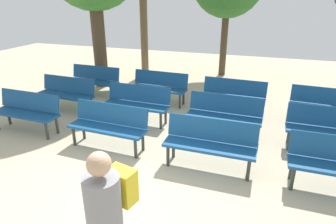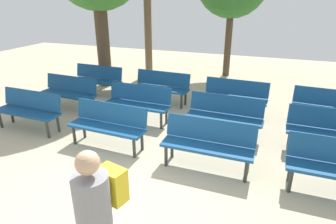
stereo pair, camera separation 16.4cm
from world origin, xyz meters
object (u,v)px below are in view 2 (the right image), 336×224
Objects in this scene: bench_r1_c1 at (138,101)px; bench_r2_c3 at (330,106)px; bench_r1_c0 at (69,91)px; bench_r2_c0 at (97,78)px; bench_r2_c1 at (161,85)px; bench_r2_c2 at (235,95)px; bench_r1_c3 at (332,129)px; bench_r0_c1 at (108,123)px; bench_r1_c2 at (225,113)px; visitor_with_backpack at (97,215)px; bench_r0_c0 at (29,108)px; bench_r0_c2 at (208,142)px.

bench_r1_c1 is 0.99× the size of bench_r2_c3.
bench_r1_c0 is 2.08m from bench_r1_c1.
bench_r2_c0 and bench_r2_c1 have the same top height.
bench_r2_c2 is at bearing -0.47° from bench_r2_c0.
bench_r1_c0 is at bearing -145.60° from bench_r2_c1.
bench_r2_c2 is (-2.00, 1.40, 0.00)m from bench_r1_c3.
bench_r0_c1 is at bearing -51.72° from bench_r2_c0.
bench_r1_c3 is at bearing -17.76° from bench_r2_c1.
bench_r2_c1 is (0.07, 2.73, 0.00)m from bench_r0_c1.
bench_r0_c1 is 4.32m from bench_r1_c3.
bench_r1_c3 is (2.05, -0.09, 0.00)m from bench_r1_c2.
bench_r1_c2 is at bearing -146.49° from bench_r2_c3.
bench_r1_c1 is at bearing -147.15° from bench_r2_c2.
bench_r1_c3 is at bearing -109.73° from visitor_with_backpack.
visitor_with_backpack reaches higher than bench_r1_c0.
bench_r1_c2 is 1.00× the size of bench_r2_c0.
bench_r2_c3 is (6.40, 2.46, 0.00)m from bench_r0_c0.
bench_r0_c0 is 6.86m from bench_r2_c3.
bench_r0_c0 is at bearing -155.27° from bench_r2_c3.
bench_r0_c1 is 1.01× the size of bench_r1_c3.
bench_r1_c1 is at bearing 0.48° from bench_r1_c0.
visitor_with_backpack reaches higher than bench_r1_c3.
bench_r1_c3 is at bearing 11.72° from bench_r0_c0.
bench_r1_c0 is 1.01× the size of bench_r1_c3.
bench_r0_c1 and bench_r2_c0 have the same top height.
bench_r0_c1 and bench_r1_c2 have the same top height.
bench_r0_c2 is at bearing -0.14° from bench_r0_c1.
bench_r2_c1 and bench_r2_c3 have the same top height.
bench_r0_c1 and bench_r2_c1 have the same top height.
bench_r1_c0 is 1.00× the size of bench_r2_c2.
bench_r2_c1 is at bearing 89.18° from bench_r1_c1.
bench_r2_c2 is (2.13, 1.26, 0.00)m from bench_r1_c1.
bench_r1_c0 is 5.50m from visitor_with_backpack.
bench_r0_c2 is at bearing -33.59° from bench_r1_c1.
bench_r2_c2 is at bearing 88.39° from bench_r0_c2.
bench_r0_c2 is 0.99× the size of bench_r1_c0.
bench_r0_c2 and bench_r2_c1 have the same top height.
bench_r1_c1 is at bearing -32.73° from bench_r2_c0.
bench_r0_c0 is at bearing -147.05° from bench_r2_c2.
bench_r1_c2 is (4.17, -0.13, 0.00)m from bench_r1_c0.
visitor_with_backpack is (-0.51, -2.61, 0.43)m from bench_r0_c2.
bench_r1_c0 is (-4.11, 1.52, 0.00)m from bench_r0_c2.
bench_r0_c2 is 3.46m from bench_r2_c3.
bench_r0_c2 and bench_r1_c3 have the same top height.
bench_r0_c0 is at bearing -89.30° from bench_r1_c0.
bench_r0_c1 is at bearing -0.63° from bench_r0_c0.
bench_r0_c0 is 1.00× the size of bench_r1_c2.
bench_r0_c0 is at bearing -23.32° from visitor_with_backpack.
bench_r2_c2 is (2.15, 2.60, 0.00)m from bench_r0_c1.
bench_r1_c2 and bench_r2_c2 have the same top height.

